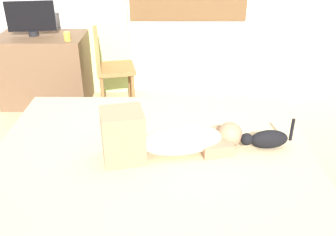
{
  "coord_description": "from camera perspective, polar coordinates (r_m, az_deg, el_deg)",
  "views": [
    {
      "loc": [
        0.01,
        -1.98,
        1.8
      ],
      "look_at": [
        -0.0,
        0.33,
        0.58
      ],
      "focal_mm": 40.12,
      "sensor_mm": 36.0,
      "label": 1
    }
  ],
  "objects": [
    {
      "name": "ground_plane",
      "position": [
        2.67,
        0.03,
        -14.34
      ],
      "size": [
        16.0,
        16.0,
        0.0
      ],
      "primitive_type": "plane",
      "color": "tan"
    },
    {
      "name": "bed",
      "position": [
        2.64,
        -2.23,
        -9.09
      ],
      "size": [
        2.2,
        1.79,
        0.43
      ],
      "color": "brown",
      "rests_on": "ground"
    },
    {
      "name": "person_lying",
      "position": [
        2.44,
        -0.2,
        -3.1
      ],
      "size": [
        0.94,
        0.44,
        0.34
      ],
      "color": "#CCB299",
      "rests_on": "bed"
    },
    {
      "name": "cat",
      "position": [
        2.61,
        14.71,
        -3.11
      ],
      "size": [
        0.36,
        0.14,
        0.21
      ],
      "color": "black",
      "rests_on": "bed"
    },
    {
      "name": "desk",
      "position": [
        4.27,
        -18.1,
        6.99
      ],
      "size": [
        0.9,
        0.56,
        0.74
      ],
      "color": "brown",
      "rests_on": "ground"
    },
    {
      "name": "tv_monitor",
      "position": [
        4.14,
        -20.1,
        14.09
      ],
      "size": [
        0.48,
        0.1,
        0.35
      ],
      "color": "black",
      "rests_on": "desk"
    },
    {
      "name": "cup",
      "position": [
        3.9,
        -15.08,
        11.89
      ],
      "size": [
        0.06,
        0.06,
        0.08
      ],
      "primitive_type": "cylinder",
      "color": "gold",
      "rests_on": "desk"
    },
    {
      "name": "chair_by_desk",
      "position": [
        3.85,
        -9.08,
        8.03
      ],
      "size": [
        0.45,
        0.45,
        0.86
      ],
      "color": "brown",
      "rests_on": "ground"
    }
  ]
}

